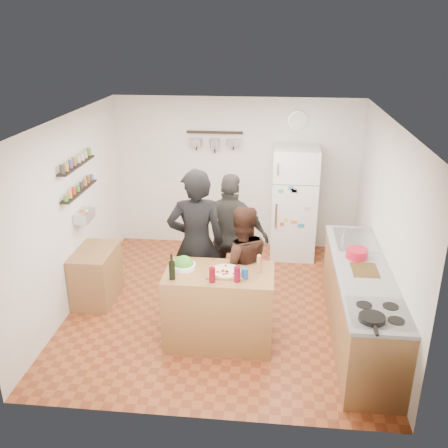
# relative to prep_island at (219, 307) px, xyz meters

# --- Properties ---
(room_shell) EXTENTS (4.20, 4.20, 4.20)m
(room_shell) POSITION_rel_prep_island_xyz_m (-0.04, 1.17, 0.79)
(room_shell) COLOR brown
(room_shell) RESTS_ON ground
(prep_island) EXTENTS (1.25, 0.72, 0.91)m
(prep_island) POSITION_rel_prep_island_xyz_m (0.00, 0.00, 0.00)
(prep_island) COLOR brown
(prep_island) RESTS_ON floor
(pizza_board) EXTENTS (0.42, 0.34, 0.02)m
(pizza_board) POSITION_rel_prep_island_xyz_m (0.08, -0.02, 0.47)
(pizza_board) COLOR brown
(pizza_board) RESTS_ON prep_island
(pizza) EXTENTS (0.34, 0.34, 0.02)m
(pizza) POSITION_rel_prep_island_xyz_m (0.08, -0.02, 0.48)
(pizza) COLOR beige
(pizza) RESTS_ON pizza_board
(salad_bowl) EXTENTS (0.28, 0.28, 0.06)m
(salad_bowl) POSITION_rel_prep_island_xyz_m (-0.42, 0.05, 0.48)
(salad_bowl) COLOR white
(salad_bowl) RESTS_ON prep_island
(wine_bottle) EXTENTS (0.07, 0.07, 0.21)m
(wine_bottle) POSITION_rel_prep_island_xyz_m (-0.50, -0.22, 0.56)
(wine_bottle) COLOR black
(wine_bottle) RESTS_ON prep_island
(wine_glass_near) EXTENTS (0.07, 0.07, 0.17)m
(wine_glass_near) POSITION_rel_prep_island_xyz_m (-0.05, -0.24, 0.54)
(wine_glass_near) COLOR #5E0811
(wine_glass_near) RESTS_ON prep_island
(wine_glass_far) EXTENTS (0.07, 0.07, 0.17)m
(wine_glass_far) POSITION_rel_prep_island_xyz_m (0.22, -0.20, 0.54)
(wine_glass_far) COLOR #61081B
(wine_glass_far) RESTS_ON prep_island
(pepper_mill) EXTENTS (0.05, 0.05, 0.17)m
(pepper_mill) POSITION_rel_prep_island_xyz_m (0.45, 0.05, 0.54)
(pepper_mill) COLOR #AD7648
(pepper_mill) RESTS_ON prep_island
(salt_canister) EXTENTS (0.08, 0.08, 0.12)m
(salt_canister) POSITION_rel_prep_island_xyz_m (0.30, -0.12, 0.52)
(salt_canister) COLOR navy
(salt_canister) RESTS_ON prep_island
(person_left) EXTENTS (0.80, 0.60, 1.96)m
(person_left) POSITION_rel_prep_island_xyz_m (-0.36, 0.59, 0.53)
(person_left) COLOR black
(person_left) RESTS_ON floor
(person_center) EXTENTS (0.89, 0.78, 1.56)m
(person_center) POSITION_rel_prep_island_xyz_m (0.22, 0.43, 0.33)
(person_center) COLOR black
(person_center) RESTS_ON floor
(person_back) EXTENTS (1.08, 0.59, 1.75)m
(person_back) POSITION_rel_prep_island_xyz_m (0.03, 1.12, 0.42)
(person_back) COLOR #282623
(person_back) RESTS_ON floor
(counter_run) EXTENTS (0.63, 2.63, 0.90)m
(counter_run) POSITION_rel_prep_island_xyz_m (1.66, 0.23, -0.01)
(counter_run) COLOR #9E7042
(counter_run) RESTS_ON floor
(stove_top) EXTENTS (0.60, 0.62, 0.02)m
(stove_top) POSITION_rel_prep_island_xyz_m (1.66, -0.72, 0.46)
(stove_top) COLOR white
(stove_top) RESTS_ON counter_run
(skillet) EXTENTS (0.25, 0.25, 0.05)m
(skillet) POSITION_rel_prep_island_xyz_m (1.56, -0.86, 0.49)
(skillet) COLOR black
(skillet) RESTS_ON stove_top
(sink) EXTENTS (0.50, 0.80, 0.03)m
(sink) POSITION_rel_prep_island_xyz_m (1.66, 1.08, 0.46)
(sink) COLOR silver
(sink) RESTS_ON counter_run
(cutting_board) EXTENTS (0.30, 0.40, 0.02)m
(cutting_board) POSITION_rel_prep_island_xyz_m (1.66, 0.21, 0.46)
(cutting_board) COLOR olive
(cutting_board) RESTS_ON counter_run
(red_bowl) EXTENTS (0.26, 0.26, 0.11)m
(red_bowl) POSITION_rel_prep_island_xyz_m (1.61, 0.54, 0.52)
(red_bowl) COLOR #B7152D
(red_bowl) RESTS_ON counter_run
(fridge) EXTENTS (0.70, 0.68, 1.80)m
(fridge) POSITION_rel_prep_island_xyz_m (0.91, 2.53, 0.45)
(fridge) COLOR white
(fridge) RESTS_ON floor
(wall_clock) EXTENTS (0.30, 0.03, 0.30)m
(wall_clock) POSITION_rel_prep_island_xyz_m (0.91, 2.86, 1.69)
(wall_clock) COLOR silver
(wall_clock) RESTS_ON back_wall
(spice_shelf_lower) EXTENTS (0.12, 1.00, 0.02)m
(spice_shelf_lower) POSITION_rel_prep_island_xyz_m (-1.97, 0.98, 1.04)
(spice_shelf_lower) COLOR black
(spice_shelf_lower) RESTS_ON left_wall
(spice_shelf_upper) EXTENTS (0.12, 1.00, 0.02)m
(spice_shelf_upper) POSITION_rel_prep_island_xyz_m (-1.97, 0.98, 1.40)
(spice_shelf_upper) COLOR black
(spice_shelf_upper) RESTS_ON left_wall
(produce_basket) EXTENTS (0.18, 0.35, 0.14)m
(produce_basket) POSITION_rel_prep_island_xyz_m (-1.94, 0.98, 0.69)
(produce_basket) COLOR silver
(produce_basket) RESTS_ON left_wall
(side_table) EXTENTS (0.50, 0.80, 0.73)m
(side_table) POSITION_rel_prep_island_xyz_m (-1.78, 0.78, -0.09)
(side_table) COLOR #94623E
(side_table) RESTS_ON floor
(pot_rack) EXTENTS (0.90, 0.04, 0.04)m
(pot_rack) POSITION_rel_prep_island_xyz_m (-0.39, 2.78, 1.49)
(pot_rack) COLOR black
(pot_rack) RESTS_ON back_wall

